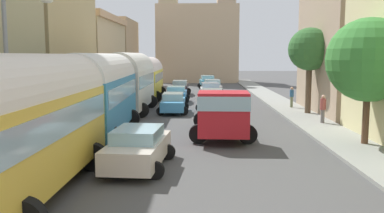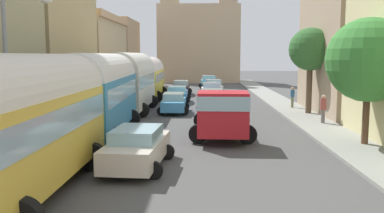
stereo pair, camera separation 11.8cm
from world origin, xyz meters
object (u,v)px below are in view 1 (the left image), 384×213
object	(u,v)px
car_1	(210,92)
pedestrian_3	(323,108)
car_0	(212,99)
car_5	(173,103)
car_4	(138,148)
streetlamp_near	(14,65)
parked_bus_3	(146,76)
car_3	(207,82)
parked_bus_1	(100,91)
car_2	(212,87)
parked_bus_0	(23,119)
cargo_truck_0	(222,113)
car_6	(176,94)
parked_bus_2	(130,80)
car_7	(180,88)
pedestrian_1	(292,96)

from	to	relation	value
car_1	pedestrian_3	distance (m)	14.74
car_0	car_5	size ratio (longest dim) A/B	0.93
car_4	streetlamp_near	size ratio (longest dim) A/B	0.71
parked_bus_3	car_5	xyz separation A→B (m)	(3.12, -9.20, -1.43)
car_0	car_3	world-z (taller)	car_3
parked_bus_1	car_2	distance (m)	24.44
parked_bus_0	cargo_truck_0	bearing A→B (deg)	54.77
car_6	streetlamp_near	distance (m)	21.87
parked_bus_2	car_2	size ratio (longest dim) A/B	1.92
car_5	pedestrian_3	bearing A→B (deg)	-28.91
pedestrian_3	car_3	bearing A→B (deg)	103.34
car_1	car_4	xyz separation A→B (m)	(-3.19, -22.85, -0.05)
parked_bus_1	car_2	size ratio (longest dim) A/B	2.18
car_2	pedestrian_3	bearing A→B (deg)	-73.32
car_1	pedestrian_3	world-z (taller)	pedestrian_3
car_3	car_4	bearing A→B (deg)	-95.00
car_6	car_5	bearing A→B (deg)	-88.68
parked_bus_2	car_3	xyz separation A→B (m)	(5.95, 21.46, -1.56)
parked_bus_3	car_5	world-z (taller)	parked_bus_3
parked_bus_0	car_6	world-z (taller)	parked_bus_0
parked_bus_1	parked_bus_3	size ratio (longest dim) A/B	1.13
parked_bus_2	car_7	world-z (taller)	parked_bus_2
parked_bus_2	car_4	size ratio (longest dim) A/B	1.88
parked_bus_2	pedestrian_1	bearing A→B (deg)	9.67
parked_bus_2	car_0	world-z (taller)	parked_bus_2
car_0	car_3	bearing A→B (deg)	89.97
car_1	pedestrian_1	bearing A→B (deg)	-44.51
cargo_truck_0	car_5	size ratio (longest dim) A/B	1.73
parked_bus_2	car_4	xyz separation A→B (m)	(2.77, -14.80, -1.61)
car_1	car_6	size ratio (longest dim) A/B	1.06
car_0	car_1	world-z (taller)	car_1
car_0	pedestrian_1	xyz separation A→B (m)	(6.12, 0.47, 0.20)
car_4	car_3	bearing A→B (deg)	85.00
parked_bus_1	cargo_truck_0	size ratio (longest dim) A/B	1.31
parked_bus_3	car_7	distance (m)	5.41
pedestrian_3	car_4	bearing A→B (deg)	-134.93
parked_bus_0	parked_bus_2	distance (m)	18.00
parked_bus_0	car_3	distance (m)	39.93
cargo_truck_0	pedestrian_1	distance (m)	12.80
parked_bus_3	car_4	bearing A→B (deg)	-83.36
parked_bus_2	car_1	world-z (taller)	parked_bus_2
car_4	car_7	size ratio (longest dim) A/B	1.02
pedestrian_3	streetlamp_near	bearing A→B (deg)	-145.61
car_1	cargo_truck_0	bearing A→B (deg)	-89.39
streetlamp_near	parked_bus_3	bearing A→B (deg)	86.06
parked_bus_3	car_0	world-z (taller)	parked_bus_3
car_3	car_4	distance (m)	36.39
pedestrian_3	parked_bus_3	bearing A→B (deg)	130.73
car_3	car_5	distance (m)	21.84
parked_bus_3	car_0	bearing A→B (deg)	-51.33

